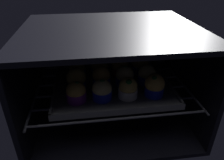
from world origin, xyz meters
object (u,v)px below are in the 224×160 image
muffin_row0_col3 (155,86)px  muffin_row1_col2 (125,76)px  muffin_row0_col0 (76,93)px  muffin_row1_col3 (147,75)px  baking_tray (112,86)px  muffin_row0_col2 (128,88)px  muffin_row2_col3 (140,65)px  muffin_row0_col1 (102,91)px  muffin_row1_col0 (76,79)px  muffin_row1_col1 (101,77)px  muffin_row2_col0 (77,70)px  muffin_row2_col1 (99,68)px  muffin_row2_col2 (120,66)px

muffin_row0_col3 → muffin_row1_col2: 11.94cm
muffin_row0_col0 → muffin_row1_col3: same height
baking_tray → muffin_row0_col2: size_ratio=5.86×
muffin_row1_col2 → muffin_row2_col3: size_ratio=1.02×
muffin_row0_col2 → muffin_row0_col0: bearing=179.7°
muffin_row0_col1 → muffin_row1_col3: 19.05cm
baking_tray → muffin_row2_col3: bearing=34.7°
baking_tray → muffin_row0_col3: size_ratio=5.38×
muffin_row0_col2 → muffin_row1_col0: muffin_row1_col0 is taller
muffin_row1_col3 → muffin_row1_col1: bearing=179.3°
baking_tray → muffin_row2_col3: muffin_row2_col3 is taller
muffin_row0_col0 → muffin_row1_col2: (17.17, 8.33, 0.23)cm
muffin_row0_col2 → muffin_row1_col1: bearing=132.6°
muffin_row1_col1 → muffin_row2_col0: muffin_row1_col1 is taller
muffin_row1_col0 → muffin_row2_col3: (25.15, 8.50, 0.01)cm
muffin_row0_col0 → muffin_row2_col1: size_ratio=0.99×
muffin_row0_col2 → muffin_row2_col0: bearing=134.8°
muffin_row0_col3 → muffin_row1_col1: muffin_row0_col3 is taller
muffin_row1_col1 → muffin_row2_col1: bearing=89.8°
muffin_row1_col1 → muffin_row2_col3: (16.36, 8.53, -0.09)cm
muffin_row0_col3 → muffin_row1_col1: size_ratio=1.05×
muffin_row2_col2 → muffin_row1_col1: bearing=-135.3°
muffin_row0_col2 → muffin_row2_col2: size_ratio=0.95×
baking_tray → muffin_row0_col2: 10.08cm
muffin_row0_col2 → muffin_row1_col3: bearing=44.2°
muffin_row1_col0 → muffin_row2_col0: size_ratio=1.07×
baking_tray → muffin_row2_col1: bearing=115.2°
muffin_row2_col2 → muffin_row2_col3: (8.36, 0.62, -0.22)cm
muffin_row0_col0 → muffin_row1_col2: size_ratio=0.95×
muffin_row0_col3 → muffin_row2_col2: size_ratio=1.03×
muffin_row0_col1 → muffin_row2_col1: 16.53cm
muffin_row0_col2 → muffin_row2_col1: 18.30cm
muffin_row0_col0 → muffin_row2_col0: (0.34, 16.37, 0.01)cm
baking_tray → muffin_row1_col0: bearing=179.2°
muffin_row1_col3 → muffin_row0_col1: bearing=-153.8°
muffin_row1_col2 → muffin_row2_col0: muffin_row1_col2 is taller
muffin_row0_col3 → muffin_row2_col2: (-8.73, 16.65, -0.19)cm
muffin_row0_col2 → muffin_row1_col2: (0.49, 8.41, 0.01)cm
muffin_row1_col1 → muffin_row1_col2: same height
muffin_row2_col1 → muffin_row2_col0: bearing=-179.6°
muffin_row0_col0 → muffin_row1_col0: size_ratio=0.95×
muffin_row1_col2 → muffin_row2_col2: size_ratio=0.98×
muffin_row0_col0 → baking_tray: bearing=33.6°
muffin_row2_col2 → muffin_row1_col0: bearing=-154.8°
muffin_row0_col1 → muffin_row1_col2: muffin_row1_col2 is taller
baking_tray → muffin_row0_col2: bearing=-64.2°
muffin_row2_col0 → muffin_row0_col1: bearing=-64.5°
muffin_row2_col1 → muffin_row0_col0: bearing=-118.2°
muffin_row0_col2 → muffin_row2_col1: (-7.89, 16.51, -0.08)cm
muffin_row1_col3 → muffin_row2_col2: bearing=136.5°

